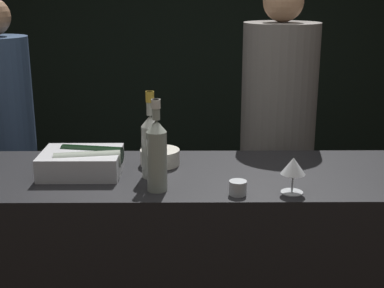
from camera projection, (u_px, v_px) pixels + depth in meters
wall_back_chalkboard at (190, 33)px, 4.31m from camera, size 6.40×0.06×2.80m
bar_counter at (192, 275)px, 2.42m from camera, size 2.54×0.66×0.98m
ice_bin_with_bottles at (84, 161)px, 2.26m from camera, size 0.34×0.26×0.11m
bowl_white at (160, 157)px, 2.39m from camera, size 0.18×0.18×0.07m
wine_glass at (293, 167)px, 2.04m from camera, size 0.10×0.10×0.14m
candle_votive at (238, 188)px, 2.04m from camera, size 0.07×0.07×0.05m
white_wine_bottle at (157, 153)px, 2.05m from camera, size 0.08×0.08×0.36m
rose_wine_bottle at (151, 143)px, 2.20m from camera, size 0.08×0.08×0.36m
person_in_hoodie at (3, 134)px, 3.03m from camera, size 0.37×0.37×1.70m
person_blond_tee at (277, 132)px, 2.91m from camera, size 0.40×0.40×1.78m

